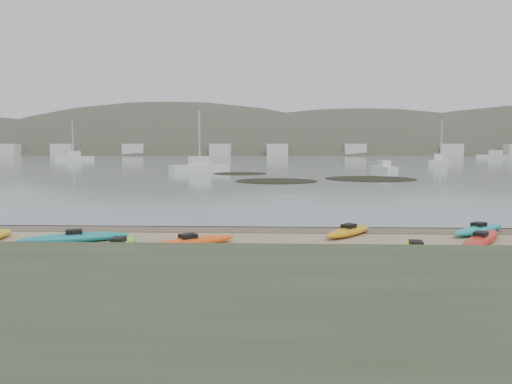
{
  "coord_description": "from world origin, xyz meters",
  "views": [
    {
      "loc": [
        0.79,
        -20.76,
        3.44
      ],
      "look_at": [
        0.0,
        0.0,
        1.5
      ],
      "focal_mm": 35.0,
      "sensor_mm": 36.0,
      "label": 1
    }
  ],
  "objects": [
    {
      "name": "ground",
      "position": [
        0.0,
        0.0,
        0.0
      ],
      "size": [
        600.0,
        600.0,
        0.0
      ],
      "primitive_type": "plane",
      "color": "tan",
      "rests_on": "ground"
    },
    {
      "name": "wet_sand",
      "position": [
        0.0,
        -0.3,
        0.0
      ],
      "size": [
        60.0,
        60.0,
        0.0
      ],
      "primitive_type": "plane",
      "color": "brown",
      "rests_on": "ground"
    },
    {
      "name": "water",
      "position": [
        0.0,
        300.0,
        0.01
      ],
      "size": [
        1200.0,
        1200.0,
        0.0
      ],
      "primitive_type": "plane",
      "color": "slate",
      "rests_on": "ground"
    },
    {
      "name": "kayaks",
      "position": [
        0.81,
        -4.04,
        0.17
      ],
      "size": [
        21.11,
        9.35,
        0.34
      ],
      "color": "yellow",
      "rests_on": "ground"
    },
    {
      "name": "kelp_mats",
      "position": [
        4.28,
        31.33,
        0.03
      ],
      "size": [
        21.88,
        19.81,
        0.04
      ],
      "color": "black",
      "rests_on": "water"
    },
    {
      "name": "moored_boats",
      "position": [
        9.1,
        78.18,
        0.56
      ],
      "size": [
        108.59,
        71.38,
        1.21
      ],
      "color": "silver",
      "rests_on": "ground"
    },
    {
      "name": "far_hills",
      "position": [
        39.38,
        193.97,
        -15.93
      ],
      "size": [
        550.0,
        135.0,
        80.0
      ],
      "color": "#384235",
      "rests_on": "ground"
    },
    {
      "name": "far_town",
      "position": [
        6.0,
        145.0,
        2.0
      ],
      "size": [
        199.0,
        5.0,
        4.0
      ],
      "color": "beige",
      "rests_on": "ground"
    }
  ]
}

